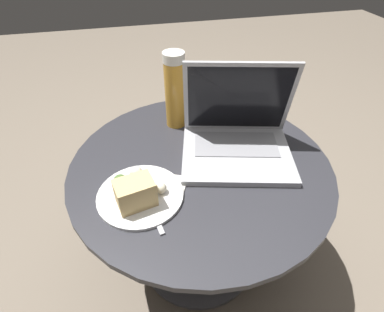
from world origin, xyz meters
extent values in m
plane|color=#726656|center=(0.00, 0.00, 0.00)|extent=(6.00, 6.00, 0.00)
cylinder|color=#515156|center=(0.00, 0.00, 0.01)|extent=(0.43, 0.43, 0.01)
cylinder|color=#515156|center=(0.00, 0.00, 0.24)|extent=(0.08, 0.08, 0.45)
cylinder|color=#2D2D33|center=(0.00, 0.00, 0.47)|extent=(0.76, 0.76, 0.02)
cube|color=silver|center=(-0.15, -0.07, 0.48)|extent=(0.21, 0.18, 0.00)
cube|color=#B2B2B7|center=(0.11, 0.00, 0.49)|extent=(0.37, 0.32, 0.02)
cube|color=gray|center=(0.12, 0.04, 0.50)|extent=(0.27, 0.18, 0.00)
cube|color=#B2B2B7|center=(0.14, 0.09, 0.62)|extent=(0.32, 0.14, 0.25)
cube|color=black|center=(0.13, 0.09, 0.62)|extent=(0.30, 0.12, 0.22)
cylinder|color=gold|center=(-0.03, 0.22, 0.59)|extent=(0.07, 0.07, 0.22)
cylinder|color=white|center=(-0.03, 0.22, 0.71)|extent=(0.07, 0.07, 0.03)
cylinder|color=white|center=(-0.18, -0.09, 0.49)|extent=(0.22, 0.22, 0.01)
cube|color=#DBB775|center=(-0.19, -0.12, 0.53)|extent=(0.10, 0.08, 0.07)
sphere|color=beige|center=(-0.19, -0.03, 0.51)|extent=(0.03, 0.03, 0.03)
sphere|color=#4C6B33|center=(-0.23, -0.05, 0.51)|extent=(0.04, 0.04, 0.04)
sphere|color=beige|center=(-0.13, -0.10, 0.50)|extent=(0.03, 0.03, 0.03)
cube|color=#B2B2B7|center=(-0.16, -0.16, 0.48)|extent=(0.03, 0.12, 0.01)
cube|color=#B2B2B7|center=(-0.17, -0.08, 0.48)|extent=(0.03, 0.06, 0.01)
camera|label=1|loc=(-0.18, -0.63, 1.06)|focal=28.00mm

